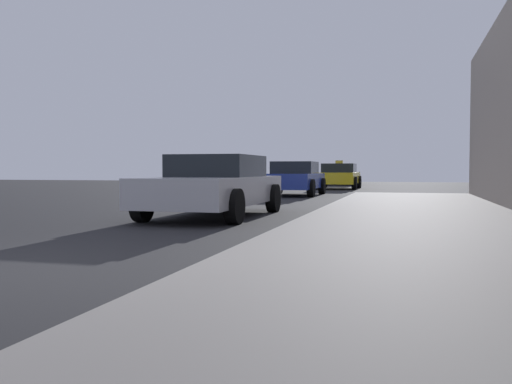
{
  "coord_description": "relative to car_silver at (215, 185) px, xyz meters",
  "views": [
    {
      "loc": [
        3.78,
        -4.19,
        0.97
      ],
      "look_at": [
        1.91,
        2.62,
        0.68
      ],
      "focal_mm": 38.74,
      "sensor_mm": 36.0,
      "label": 1
    }
  ],
  "objects": [
    {
      "name": "sidewalk",
      "position": [
        4.05,
        -6.6,
        -0.57
      ],
      "size": [
        4.0,
        32.0,
        0.15
      ],
      "primitive_type": "cube",
      "color": "gray",
      "rests_on": "ground_plane"
    },
    {
      "name": "car_blue",
      "position": [
        -0.27,
        9.65,
        -0.0
      ],
      "size": [
        1.97,
        4.04,
        1.27
      ],
      "rotation": [
        0.0,
        0.0,
        3.14
      ],
      "color": "#233899",
      "rests_on": "ground_plane"
    },
    {
      "name": "car_yellow",
      "position": [
        0.52,
        17.14,
        -0.0
      ],
      "size": [
        2.03,
        4.06,
        1.43
      ],
      "rotation": [
        0.0,
        0.0,
        3.14
      ],
      "color": "yellow",
      "rests_on": "ground_plane"
    },
    {
      "name": "car_black",
      "position": [
        -0.08,
        24.59,
        -0.0
      ],
      "size": [
        1.92,
        4.52,
        1.27
      ],
      "rotation": [
        0.0,
        0.0,
        3.14
      ],
      "color": "black",
      "rests_on": "ground_plane"
    },
    {
      "name": "car_silver",
      "position": [
        0.0,
        0.0,
        0.0
      ],
      "size": [
        2.01,
        4.59,
        1.27
      ],
      "rotation": [
        0.0,
        0.0,
        3.14
      ],
      "color": "#B7B7BF",
      "rests_on": "ground_plane"
    }
  ]
}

